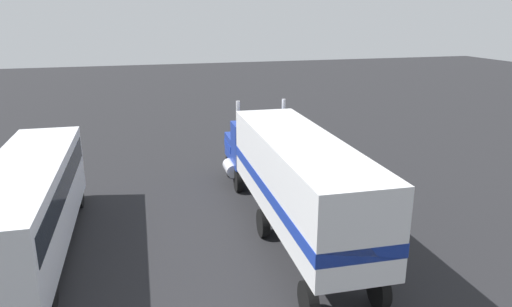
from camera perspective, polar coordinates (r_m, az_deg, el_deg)
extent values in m
plane|color=#232326|center=(23.91, 0.91, -3.91)|extent=(120.00, 120.00, 0.00)
cube|color=silver|center=(21.08, 13.95, -7.34)|extent=(4.40, 0.17, 0.01)
cube|color=silver|center=(27.66, 12.55, -1.41)|extent=(4.40, 0.43, 0.01)
cube|color=#193399|center=(24.74, -0.60, 0.95)|extent=(1.89, 2.57, 1.20)
cube|color=#193399|center=(23.10, 0.27, 1.10)|extent=(1.49, 2.55, 2.20)
cube|color=silver|center=(25.62, -1.07, 1.51)|extent=(0.16, 2.10, 1.08)
cube|color=#193399|center=(24.72, -0.60, 1.09)|extent=(1.89, 2.61, 0.36)
cylinder|color=silver|center=(22.20, -2.15, 2.04)|extent=(0.18, 0.18, 3.40)
cylinder|color=silver|center=(22.71, 3.30, 2.36)|extent=(0.18, 0.18, 3.40)
cube|color=silver|center=(17.12, 5.30, -2.71)|extent=(10.59, 2.99, 2.80)
cube|color=#193399|center=(17.26, 5.26, -4.02)|extent=(10.59, 3.03, 0.44)
cylinder|color=silver|center=(23.61, -3.04, -1.76)|extent=(1.32, 0.69, 0.64)
cylinder|color=black|center=(25.15, -3.19, -1.55)|extent=(1.11, 0.34, 1.10)
cylinder|color=black|center=(25.60, 1.66, -1.19)|extent=(1.11, 0.34, 1.10)
cylinder|color=black|center=(23.01, -2.17, -3.30)|extent=(1.11, 0.34, 1.10)
cylinder|color=black|center=(23.51, 3.11, -2.87)|extent=(1.11, 0.34, 1.10)
cylinder|color=black|center=(18.55, 0.86, -8.40)|extent=(1.11, 0.34, 1.10)
cylinder|color=black|center=(19.16, 7.31, -7.69)|extent=(1.11, 0.34, 1.10)
cylinder|color=black|center=(14.17, 6.32, -17.16)|extent=(1.11, 0.34, 1.10)
cylinder|color=black|center=(14.96, 14.60, -15.64)|extent=(1.11, 0.34, 1.10)
cylinder|color=#2D3347|center=(21.48, 8.74, -5.39)|extent=(0.18, 0.18, 0.82)
cylinder|color=#2D3347|center=(21.62, 8.69, -5.24)|extent=(0.18, 0.18, 0.82)
cylinder|color=#A5728C|center=(21.30, 8.80, -3.56)|extent=(0.34, 0.34, 0.58)
sphere|color=tan|center=(21.16, 8.85, -2.54)|extent=(0.23, 0.23, 0.23)
cube|color=black|center=(21.32, 9.33, -3.49)|extent=(0.30, 0.23, 0.36)
cube|color=silver|center=(18.55, -25.79, -5.45)|extent=(11.07, 2.87, 2.90)
cube|color=black|center=(18.36, -26.02, -3.77)|extent=(10.41, 2.89, 0.90)
cylinder|color=black|center=(23.04, -26.14, -5.19)|extent=(1.01, 0.31, 1.00)
cylinder|color=black|center=(22.63, -20.57, -4.89)|extent=(1.01, 0.31, 1.00)
cylinder|color=black|center=(15.67, -23.61, -15.19)|extent=(1.01, 0.31, 1.00)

